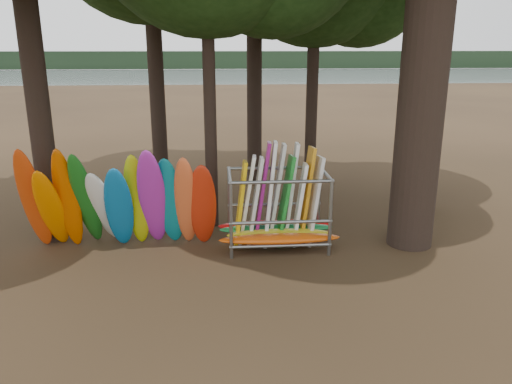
{
  "coord_description": "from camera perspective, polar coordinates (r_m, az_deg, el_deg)",
  "views": [
    {
      "loc": [
        -0.96,
        -11.66,
        5.29
      ],
      "look_at": [
        0.06,
        1.5,
        1.4
      ],
      "focal_mm": 35.0,
      "sensor_mm": 36.0,
      "label": 1
    }
  ],
  "objects": [
    {
      "name": "kayak_row",
      "position": [
        13.59,
        -15.24,
        -1.21
      ],
      "size": [
        5.08,
        1.97,
        3.03
      ],
      "color": "#CA3A0B",
      "rests_on": "ground"
    },
    {
      "name": "far_shore",
      "position": [
        121.71,
        -4.12,
        14.82
      ],
      "size": [
        160.0,
        4.0,
        4.0
      ],
      "primitive_type": "cube",
      "color": "black",
      "rests_on": "ground"
    },
    {
      "name": "storage_rack",
      "position": [
        13.48,
        2.46,
        -2.24
      ],
      "size": [
        3.24,
        1.61,
        2.89
      ],
      "color": "gray",
      "rests_on": "ground"
    },
    {
      "name": "ground",
      "position": [
        12.84,
        0.24,
        -7.91
      ],
      "size": [
        120.0,
        120.0,
        0.0
      ],
      "primitive_type": "plane",
      "color": "#47331E",
      "rests_on": "ground"
    },
    {
      "name": "lake",
      "position": [
        71.86,
        -3.75,
        12.16
      ],
      "size": [
        160.0,
        160.0,
        0.0
      ],
      "primitive_type": "plane",
      "color": "gray",
      "rests_on": "ground"
    }
  ]
}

